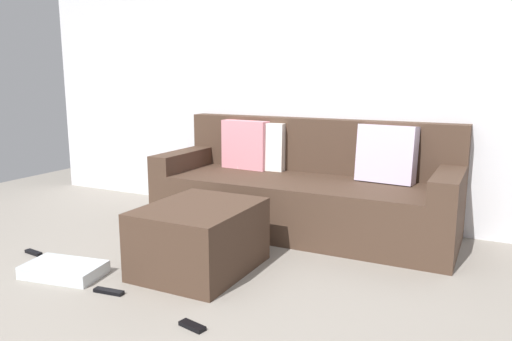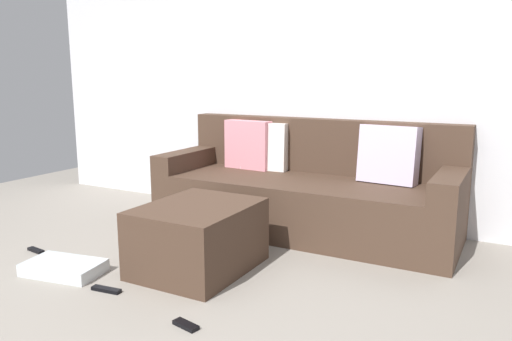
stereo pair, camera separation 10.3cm
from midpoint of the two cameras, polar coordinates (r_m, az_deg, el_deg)
The scene contains 8 objects.
ground_plane at distance 2.75m, azimuth -15.09°, elevation -17.24°, with size 7.49×7.49×0.00m, color gray.
wall_back at distance 4.51m, azimuth 6.20°, elevation 11.11°, with size 5.76×0.10×2.60m, color silver.
couch_sectional at distance 4.15m, azimuth 6.44°, elevation -2.47°, with size 2.46×0.88×0.91m.
ottoman at distance 3.34m, azimuth -5.79°, elevation -7.67°, with size 0.65×0.80×0.44m, color #473326.
storage_bin at distance 3.52m, azimuth -20.46°, elevation -10.45°, with size 0.50×0.29×0.08m, color silver.
remote_near_ottoman at distance 2.70m, azimuth -6.95°, elevation -17.26°, with size 0.15×0.05×0.02m, color black.
remote_by_storage_bin at distance 3.18m, azimuth -15.96°, elevation -13.06°, with size 0.19×0.05×0.02m, color black.
remote_under_side_table at distance 4.02m, azimuth -23.35°, elevation -8.44°, with size 0.16×0.04×0.02m, color black.
Camera 2 is at (1.76, -1.71, 1.28)m, focal length 34.72 mm.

